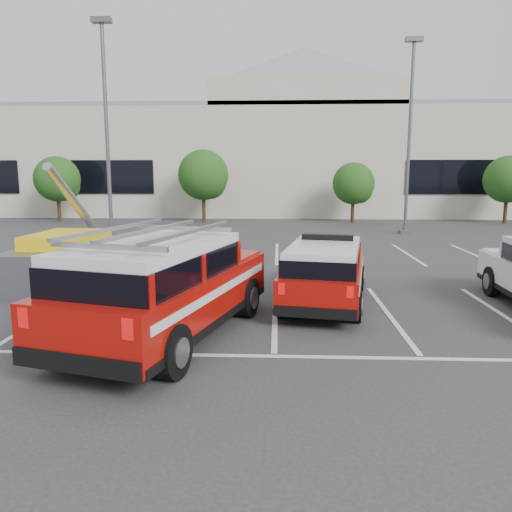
% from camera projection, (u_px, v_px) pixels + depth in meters
% --- Properties ---
extents(ground, '(120.00, 120.00, 0.00)m').
position_uv_depth(ground, '(275.00, 313.00, 11.98)').
color(ground, '#2D2D2F').
rests_on(ground, ground).
extents(stall_markings, '(23.00, 15.00, 0.01)m').
position_uv_depth(stall_markings, '(276.00, 275.00, 16.42)').
color(stall_markings, silver).
rests_on(stall_markings, ground).
extents(convention_building, '(60.00, 16.99, 13.20)m').
position_uv_depth(convention_building, '(280.00, 156.00, 42.58)').
color(convention_building, beige).
rests_on(convention_building, ground).
extents(tree_left, '(3.07, 3.07, 4.42)m').
position_uv_depth(tree_left, '(59.00, 181.00, 33.91)').
color(tree_left, '#3F2B19').
rests_on(tree_left, ground).
extents(tree_mid_left, '(3.37, 3.37, 4.85)m').
position_uv_depth(tree_mid_left, '(205.00, 177.00, 33.41)').
color(tree_mid_left, '#3F2B19').
rests_on(tree_mid_left, ground).
extents(tree_mid_right, '(2.77, 2.77, 3.99)m').
position_uv_depth(tree_mid_right, '(355.00, 185.00, 33.05)').
color(tree_mid_right, '#3F2B19').
rests_on(tree_mid_right, ground).
extents(tree_right, '(3.07, 3.07, 4.42)m').
position_uv_depth(tree_right, '(509.00, 181.00, 32.56)').
color(tree_right, '#3F2B19').
rests_on(tree_right, ground).
extents(light_pole_left, '(0.90, 0.60, 10.24)m').
position_uv_depth(light_pole_left, '(107.00, 132.00, 23.30)').
color(light_pole_left, '#59595E').
rests_on(light_pole_left, ground).
extents(light_pole_mid, '(0.90, 0.60, 10.24)m').
position_uv_depth(light_pole_mid, '(409.00, 137.00, 26.57)').
color(light_pole_mid, '#59595E').
rests_on(light_pole_mid, ground).
extents(fire_chief_suv, '(2.65, 5.19, 1.74)m').
position_uv_depth(fire_chief_suv, '(325.00, 276.00, 12.78)').
color(fire_chief_suv, '#980C07').
rests_on(fire_chief_suv, ground).
extents(ladder_suv, '(3.77, 6.26, 2.31)m').
position_uv_depth(ladder_suv, '(165.00, 294.00, 10.02)').
color(ladder_suv, '#980C07').
rests_on(ladder_suv, ground).
extents(utility_rig, '(3.70, 4.32, 3.61)m').
position_uv_depth(utility_rig, '(63.00, 263.00, 14.62)').
color(utility_rig, '#59595E').
rests_on(utility_rig, ground).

